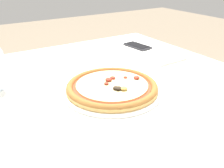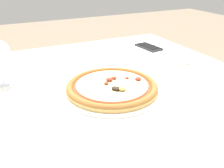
% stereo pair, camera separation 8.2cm
% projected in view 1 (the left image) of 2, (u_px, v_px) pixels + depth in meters
% --- Properties ---
extents(dining_table, '(1.20, 1.10, 0.74)m').
position_uv_depth(dining_table, '(95.00, 110.00, 0.89)').
color(dining_table, '#997047').
rests_on(dining_table, ground_plane).
extents(pizza_plate, '(0.32, 0.32, 0.04)m').
position_uv_depth(pizza_plate, '(112.00, 88.00, 0.82)').
color(pizza_plate, white).
rests_on(pizza_plate, dining_table).
extents(cell_phone, '(0.09, 0.15, 0.01)m').
position_uv_depth(cell_phone, '(137.00, 46.00, 1.29)').
color(cell_phone, '#232328').
rests_on(cell_phone, dining_table).
extents(napkin_folded, '(0.15, 0.11, 0.01)m').
position_uv_depth(napkin_folded, '(165.00, 59.00, 1.11)').
color(napkin_folded, silver).
rests_on(napkin_folded, dining_table).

